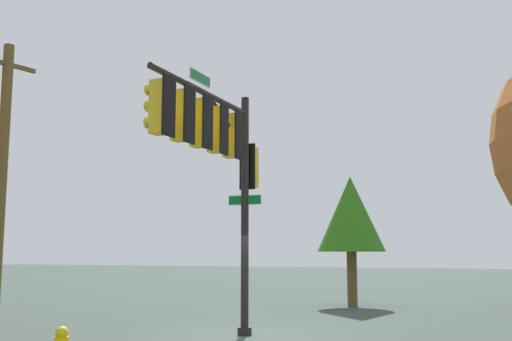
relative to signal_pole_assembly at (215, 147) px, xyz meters
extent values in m
plane|color=#3B4941|center=(-1.63, 0.13, -4.56)|extent=(120.00, 120.00, 0.00)
cylinder|color=black|center=(-1.63, 0.13, -1.49)|extent=(0.20, 0.20, 6.15)
cylinder|color=black|center=(-1.63, 0.13, -4.46)|extent=(0.36, 0.36, 0.20)
cylinder|color=black|center=(0.61, -0.01, 1.16)|extent=(4.49, 0.43, 0.14)
cylinder|color=black|center=(-0.63, 0.07, 0.66)|extent=(2.06, 0.21, 1.07)
cube|color=yellow|center=(-0.82, 0.08, 0.41)|extent=(0.33, 0.37, 1.10)
cube|color=black|center=(-0.81, 0.28, 0.41)|extent=(0.44, 0.05, 1.22)
sphere|color=maroon|center=(-0.82, -0.12, 0.75)|extent=(0.22, 0.22, 0.22)
cylinder|color=yellow|center=(-0.83, -0.18, 0.80)|extent=(0.23, 0.15, 0.23)
sphere|color=#FFFC14|center=(-0.82, -0.12, 0.41)|extent=(0.22, 0.22, 0.22)
cylinder|color=yellow|center=(-0.83, -0.18, 0.46)|extent=(0.23, 0.15, 0.23)
sphere|color=#0B621E|center=(-0.82, -0.12, 0.07)|extent=(0.22, 0.22, 0.22)
cylinder|color=yellow|center=(-0.83, -0.18, 0.12)|extent=(0.23, 0.15, 0.23)
cube|color=yellow|center=(0.00, 0.02, 0.41)|extent=(0.33, 0.37, 1.10)
cube|color=black|center=(0.00, 0.22, 0.41)|extent=(0.44, 0.05, 1.22)
sphere|color=maroon|center=(-0.01, -0.18, 0.75)|extent=(0.22, 0.22, 0.22)
cylinder|color=yellow|center=(-0.01, -0.24, 0.80)|extent=(0.23, 0.15, 0.23)
sphere|color=#FFFC14|center=(-0.01, -0.18, 0.41)|extent=(0.22, 0.22, 0.22)
cylinder|color=yellow|center=(-0.01, -0.24, 0.46)|extent=(0.23, 0.15, 0.23)
sphere|color=#0B621E|center=(-0.01, -0.18, 0.07)|extent=(0.22, 0.22, 0.22)
cylinder|color=yellow|center=(-0.01, -0.24, 0.12)|extent=(0.23, 0.15, 0.23)
cube|color=yellow|center=(0.81, -0.03, 0.41)|extent=(0.35, 0.38, 1.10)
cube|color=black|center=(0.82, 0.17, 0.41)|extent=(0.44, 0.07, 1.22)
sphere|color=maroon|center=(0.79, -0.23, 0.75)|extent=(0.22, 0.22, 0.22)
cylinder|color=yellow|center=(0.79, -0.29, 0.80)|extent=(0.24, 0.16, 0.23)
sphere|color=#FFFC14|center=(0.79, -0.23, 0.41)|extent=(0.22, 0.22, 0.22)
cylinder|color=yellow|center=(0.79, -0.29, 0.46)|extent=(0.24, 0.16, 0.23)
sphere|color=#0B621E|center=(0.79, -0.23, 0.07)|extent=(0.22, 0.22, 0.22)
cylinder|color=yellow|center=(0.79, -0.29, 0.12)|extent=(0.24, 0.16, 0.23)
cube|color=yellow|center=(1.62, -0.08, 0.41)|extent=(0.35, 0.38, 1.10)
cube|color=black|center=(1.64, 0.12, 0.41)|extent=(0.44, 0.07, 1.22)
sphere|color=maroon|center=(1.61, -0.28, 0.75)|extent=(0.22, 0.22, 0.22)
cylinder|color=yellow|center=(1.60, -0.34, 0.80)|extent=(0.24, 0.16, 0.23)
sphere|color=#FFFC14|center=(1.61, -0.28, 0.41)|extent=(0.22, 0.22, 0.22)
cylinder|color=yellow|center=(1.60, -0.34, 0.46)|extent=(0.24, 0.16, 0.23)
sphere|color=#0B621E|center=(1.61, -0.28, 0.07)|extent=(0.22, 0.22, 0.22)
cylinder|color=yellow|center=(1.60, -0.34, 0.12)|extent=(0.24, 0.16, 0.23)
cube|color=yellow|center=(2.44, -0.13, 0.41)|extent=(0.35, 0.39, 1.10)
cube|color=black|center=(2.46, 0.06, 0.41)|extent=(0.44, 0.08, 1.22)
sphere|color=maroon|center=(2.42, -0.33, 0.75)|extent=(0.22, 0.22, 0.22)
cylinder|color=yellow|center=(2.41, -0.39, 0.80)|extent=(0.24, 0.16, 0.23)
sphere|color=#FFFC14|center=(2.42, -0.33, 0.41)|extent=(0.22, 0.22, 0.22)
cylinder|color=yellow|center=(2.41, -0.39, 0.46)|extent=(0.24, 0.16, 0.23)
sphere|color=#0B621E|center=(2.42, -0.33, 0.07)|extent=(0.22, 0.22, 0.22)
cylinder|color=yellow|center=(2.41, -0.39, 0.12)|extent=(0.24, 0.16, 0.23)
cube|color=yellow|center=(-1.98, 0.15, -0.24)|extent=(0.38, 0.34, 1.10)
cube|color=black|center=(-1.78, 0.14, -0.24)|extent=(0.07, 0.44, 1.22)
sphere|color=maroon|center=(-2.18, 0.17, 0.10)|extent=(0.22, 0.22, 0.22)
cylinder|color=yellow|center=(-2.24, 0.17, 0.15)|extent=(0.15, 0.24, 0.23)
sphere|color=#FFFC14|center=(-2.18, 0.17, -0.24)|extent=(0.22, 0.22, 0.22)
cylinder|color=yellow|center=(-2.24, 0.17, -0.19)|extent=(0.15, 0.24, 0.23)
sphere|color=#0B621E|center=(-2.18, 0.17, -0.58)|extent=(0.22, 0.22, 0.22)
cylinder|color=yellow|center=(-2.24, 0.17, -0.53)|extent=(0.15, 0.24, 0.23)
cube|color=white|center=(0.83, -0.03, 1.46)|extent=(0.94, 0.08, 0.26)
cube|color=#1A7532|center=(0.83, -0.03, 1.46)|extent=(0.90, 0.09, 0.22)
cube|color=white|center=(-1.63, 0.13, -1.14)|extent=(0.08, 0.94, 0.26)
cube|color=#0A712B|center=(-1.63, 0.13, -1.14)|extent=(0.09, 0.90, 0.22)
cylinder|color=brown|center=(-0.98, -7.27, -0.42)|extent=(0.31, 0.31, 8.28)
cube|color=brown|center=(-0.98, -7.27, 3.12)|extent=(1.76, 0.62, 0.12)
sphere|color=yellow|center=(3.98, -1.10, -3.84)|extent=(0.22, 0.22, 0.22)
cylinder|color=brown|center=(-10.25, 1.27, -3.53)|extent=(0.38, 0.38, 2.07)
cone|color=#2E7219|center=(-10.25, 1.27, -1.02)|extent=(2.64, 2.64, 2.93)
camera|label=1|loc=(12.65, 5.58, -2.44)|focal=41.42mm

